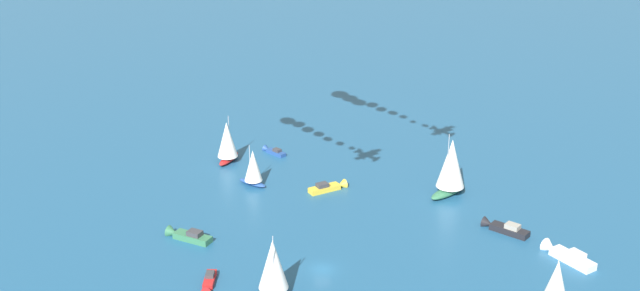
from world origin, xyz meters
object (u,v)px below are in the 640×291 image
object	(u,v)px
motorboat_far_stbd	(329,187)
motorboat_mid_cluster	(503,228)
motorboat_outer_ring_b	(187,235)
sailboat_offshore	(227,142)
sailboat_ahead	(273,267)
motorboat_outer_ring_d	(209,282)
sailboat_trailing	(253,167)
sailboat_inshore	(451,166)
motorboat_outer_ring_e	(273,151)
motorboat_far_port	(566,255)
sailboat_outer_ring_f	(555,289)

from	to	relation	value
motorboat_far_stbd	motorboat_mid_cluster	size ratio (longest dim) A/B	0.92
motorboat_far_stbd	motorboat_outer_ring_b	size ratio (longest dim) A/B	0.87
sailboat_offshore	sailboat_ahead	size ratio (longest dim) A/B	0.95
sailboat_offshore	motorboat_outer_ring_d	size ratio (longest dim) A/B	1.61
sailboat_trailing	sailboat_inshore	bearing A→B (deg)	89.86
sailboat_inshore	motorboat_outer_ring_d	bearing A→B (deg)	-45.99
sailboat_ahead	motorboat_outer_ring_e	distance (m)	60.22
motorboat_far_stbd	motorboat_outer_ring_d	world-z (taller)	motorboat_far_stbd
motorboat_far_port	sailboat_ahead	bearing A→B (deg)	-71.05
sailboat_trailing	motorboat_outer_ring_d	world-z (taller)	sailboat_trailing
motorboat_far_port	motorboat_outer_ring_b	distance (m)	66.92
sailboat_ahead	motorboat_outer_ring_b	distance (m)	25.49
sailboat_inshore	motorboat_outer_ring_b	world-z (taller)	sailboat_inshore
sailboat_inshore	sailboat_offshore	distance (m)	49.99
sailboat_inshore	motorboat_outer_ring_d	world-z (taller)	sailboat_inshore
sailboat_inshore	motorboat_outer_ring_b	distance (m)	54.28
motorboat_outer_ring_d	sailboat_outer_ring_f	world-z (taller)	sailboat_outer_ring_f
motorboat_far_port	motorboat_mid_cluster	xyz separation A→B (m)	(-9.29, -9.60, -0.10)
motorboat_mid_cluster	motorboat_outer_ring_b	size ratio (longest dim) A/B	0.95
sailboat_offshore	motorboat_outer_ring_b	xyz separation A→B (m)	(36.41, 0.30, -4.12)
motorboat_far_port	sailboat_outer_ring_f	size ratio (longest dim) A/B	0.84
sailboat_inshore	motorboat_outer_ring_e	xyz separation A→B (m)	(-18.04, -39.21, -5.60)
sailboat_offshore	sailboat_outer_ring_f	size ratio (longest dim) A/B	0.94
motorboat_far_port	sailboat_inshore	world-z (taller)	sailboat_inshore
sailboat_inshore	motorboat_mid_cluster	distance (m)	18.65
motorboat_mid_cluster	sailboat_outer_ring_f	size ratio (longest dim) A/B	0.78
motorboat_far_port	sailboat_offshore	distance (m)	76.68
motorboat_far_stbd	sailboat_ahead	distance (m)	41.16
sailboat_inshore	motorboat_outer_ring_d	xyz separation A→B (m)	(39.19, -40.58, -5.60)
sailboat_trailing	sailboat_outer_ring_f	world-z (taller)	sailboat_outer_ring_f
motorboat_far_stbd	motorboat_outer_ring_b	xyz separation A→B (m)	(23.76, -23.67, 0.05)
motorboat_mid_cluster	motorboat_outer_ring_e	distance (m)	58.75
motorboat_mid_cluster	motorboat_far_stbd	bearing A→B (deg)	-113.64
sailboat_inshore	motorboat_outer_ring_b	xyz separation A→B (m)	(24.37, -48.19, -5.40)
motorboat_far_port	motorboat_outer_ring_e	size ratio (longest dim) A/B	1.57
motorboat_outer_ring_e	sailboat_inshore	bearing A→B (deg)	65.29
sailboat_trailing	motorboat_outer_ring_e	world-z (taller)	sailboat_trailing
sailboat_ahead	motorboat_far_stbd	bearing A→B (deg)	172.91
sailboat_ahead	motorboat_outer_ring_e	xyz separation A→B (m)	(-59.27, -9.63, -4.58)
sailboat_ahead	motorboat_outer_ring_d	xyz separation A→B (m)	(-2.03, -11.00, -4.58)
sailboat_inshore	sailboat_trailing	size ratio (longest dim) A/B	1.52
motorboat_far_port	sailboat_offshore	size ratio (longest dim) A/B	0.90
motorboat_outer_ring_b	motorboat_outer_ring_e	world-z (taller)	motorboat_outer_ring_b
motorboat_mid_cluster	sailboat_outer_ring_f	world-z (taller)	sailboat_outer_ring_f
motorboat_outer_ring_b	motorboat_far_stbd	bearing A→B (deg)	135.10
sailboat_offshore	sailboat_inshore	bearing A→B (deg)	76.06
sailboat_trailing	sailboat_outer_ring_f	xyz separation A→B (m)	(43.29, 53.82, 1.11)
motorboat_outer_ring_b	motorboat_outer_ring_d	bearing A→B (deg)	27.20
sailboat_inshore	motorboat_outer_ring_e	bearing A→B (deg)	-114.71
motorboat_far_stbd	motorboat_outer_ring_b	bearing A→B (deg)	-44.90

